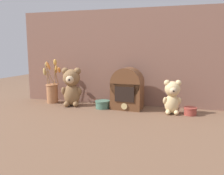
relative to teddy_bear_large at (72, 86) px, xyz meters
The scene contains 8 objects.
ground_plane 0.33m from the teddy_bear_large, ahead, with size 4.00×4.00×0.00m, color brown.
backdrop_wall 0.39m from the teddy_bear_large, 26.59° to the left, with size 1.48×0.02×0.68m.
teddy_bear_large is the anchor object (origin of this frame).
teddy_bear_medium 0.69m from the teddy_bear_large, ahead, with size 0.12×0.11×0.21m.
flower_vase 0.20m from the teddy_bear_large, 163.92° to the left, with size 0.13×0.14×0.33m.
vintage_radio 0.40m from the teddy_bear_large, ahead, with size 0.21×0.15×0.28m.
decorative_tin_tall 0.26m from the teddy_bear_large, ahead, with size 0.10×0.10×0.05m.
decorative_tin_short 0.81m from the teddy_bear_large, ahead, with size 0.08×0.08×0.05m.
Camera 1 is at (0.43, -1.50, 0.39)m, focal length 38.00 mm.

